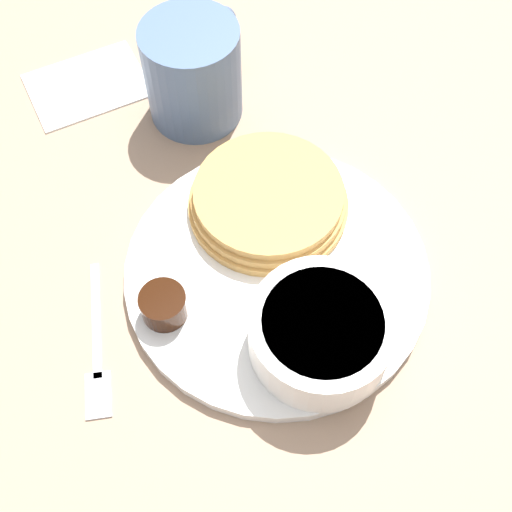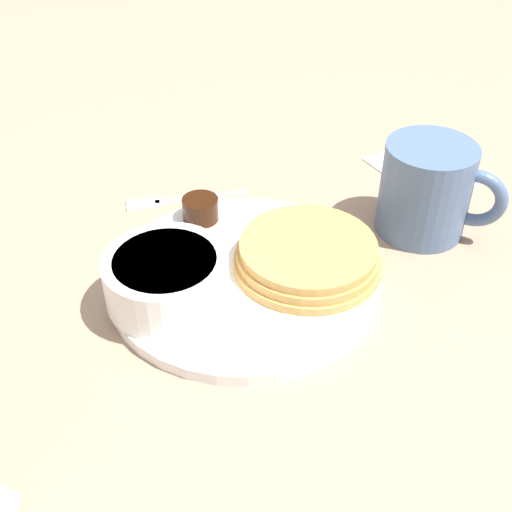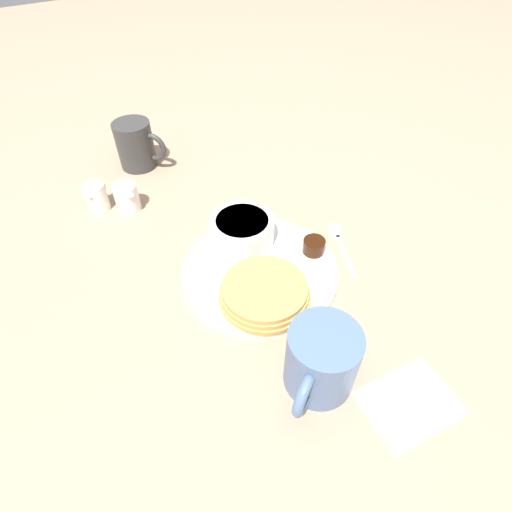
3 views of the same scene
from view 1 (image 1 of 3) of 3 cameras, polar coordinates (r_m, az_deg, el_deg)
ground_plane at (r=0.55m, az=1.83°, el=-1.64°), size 4.00×4.00×0.00m
plate at (r=0.55m, az=1.84°, el=-1.34°), size 0.26×0.26×0.01m
pancake_stack at (r=0.56m, az=1.10°, el=5.06°), size 0.14×0.14×0.03m
bowl at (r=0.49m, az=5.77°, el=-6.74°), size 0.11×0.11×0.05m
syrup_cup at (r=0.52m, az=-8.21°, el=-4.35°), size 0.04×0.04×0.02m
butter_ramekin at (r=0.49m, az=5.15°, el=-9.64°), size 0.04×0.04×0.04m
coffee_mug at (r=0.63m, az=-5.50°, el=16.03°), size 0.12×0.09×0.10m
fork at (r=0.53m, az=-13.94°, el=-8.58°), size 0.07×0.13×0.00m
napkin at (r=0.71m, az=-14.76°, el=14.55°), size 0.13×0.10×0.00m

